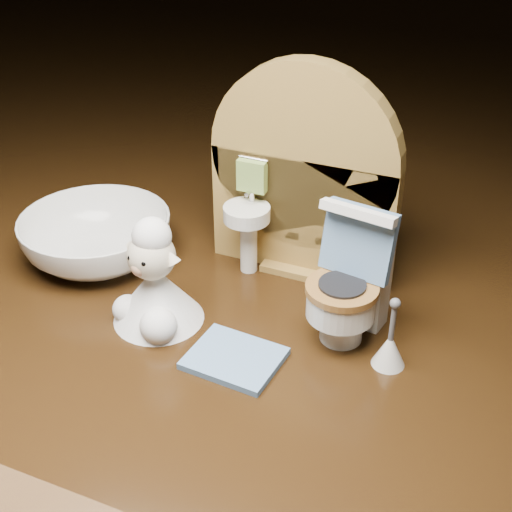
# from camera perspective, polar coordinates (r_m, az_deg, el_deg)

# --- Properties ---
(backdrop_panel) EXTENTS (0.13, 0.05, 0.15)m
(backdrop_panel) POSITION_cam_1_polar(r_m,az_deg,el_deg) (0.48, 3.74, 5.74)
(backdrop_panel) COLOR olive
(backdrop_panel) RESTS_ON ground
(toy_toilet) EXTENTS (0.05, 0.06, 0.09)m
(toy_toilet) POSITION_cam_1_polar(r_m,az_deg,el_deg) (0.44, 7.52, -2.66)
(toy_toilet) COLOR white
(toy_toilet) RESTS_ON ground
(bath_mat) EXTENTS (0.06, 0.05, 0.00)m
(bath_mat) POSITION_cam_1_polar(r_m,az_deg,el_deg) (0.43, -1.74, -8.19)
(bath_mat) COLOR #6088B7
(bath_mat) RESTS_ON ground
(toilet_brush) EXTENTS (0.02, 0.02, 0.05)m
(toilet_brush) POSITION_cam_1_polar(r_m,az_deg,el_deg) (0.43, 10.64, -7.21)
(toilet_brush) COLOR white
(toilet_brush) RESTS_ON ground
(plush_lamb) EXTENTS (0.06, 0.06, 0.08)m
(plush_lamb) POSITION_cam_1_polar(r_m,az_deg,el_deg) (0.45, -8.12, -2.44)
(plush_lamb) COLOR white
(plush_lamb) RESTS_ON ground
(ceramic_bowl) EXTENTS (0.11, 0.11, 0.03)m
(ceramic_bowl) POSITION_cam_1_polar(r_m,az_deg,el_deg) (0.53, -12.65, 1.39)
(ceramic_bowl) COLOR white
(ceramic_bowl) RESTS_ON ground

